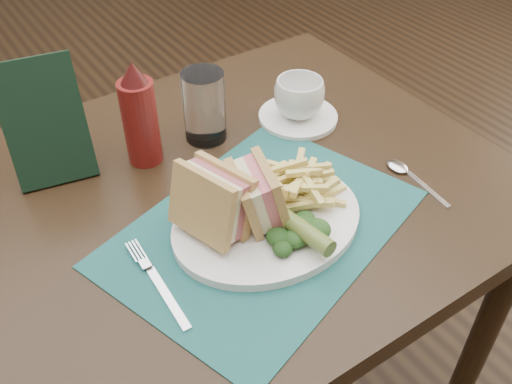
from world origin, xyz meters
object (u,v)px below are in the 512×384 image
(coffee_cup, at_px, (299,98))
(drinking_glass, at_px, (204,106))
(placemat, at_px, (263,227))
(check_presenter, at_px, (45,123))
(ketchup_bottle, at_px, (139,113))
(sandwich_half_a, at_px, (202,209))
(sandwich_half_b, at_px, (244,196))
(plate, at_px, (267,222))
(table_main, at_px, (237,320))
(saucer, at_px, (298,117))

(coffee_cup, bearing_deg, drinking_glass, 164.84)
(placemat, relative_size, coffee_cup, 4.88)
(check_presenter, bearing_deg, ketchup_bottle, -8.36)
(check_presenter, bearing_deg, placemat, -44.62)
(sandwich_half_a, relative_size, ketchup_bottle, 0.59)
(placemat, height_order, sandwich_half_b, sandwich_half_b)
(plate, relative_size, drinking_glass, 2.31)
(plate, bearing_deg, ketchup_bottle, 106.98)
(sandwich_half_a, bearing_deg, check_presenter, 95.80)
(table_main, relative_size, plate, 3.00)
(table_main, xyz_separation_m, sandwich_half_a, (-0.11, -0.10, 0.45))
(placemat, height_order, sandwich_half_a, sandwich_half_a)
(plate, height_order, saucer, plate)
(placemat, relative_size, drinking_glass, 3.51)
(plate, distance_m, check_presenter, 0.39)
(ketchup_bottle, bearing_deg, table_main, -56.78)
(placemat, xyz_separation_m, sandwich_half_b, (-0.02, 0.01, 0.06))
(sandwich_half_b, relative_size, drinking_glass, 0.74)
(sandwich_half_a, bearing_deg, plate, -28.02)
(saucer, height_order, drinking_glass, drinking_glass)
(table_main, distance_m, drinking_glass, 0.46)
(table_main, xyz_separation_m, plate, (-0.01, -0.12, 0.38))
(sandwich_half_a, bearing_deg, saucer, 13.98)
(sandwich_half_b, xyz_separation_m, ketchup_bottle, (-0.05, 0.24, 0.03))
(placemat, bearing_deg, sandwich_half_b, 151.20)
(plate, bearing_deg, coffee_cup, 43.81)
(sandwich_half_b, relative_size, check_presenter, 0.47)
(placemat, relative_size, ketchup_bottle, 2.46)
(table_main, xyz_separation_m, coffee_cup, (0.20, 0.09, 0.42))
(placemat, distance_m, plate, 0.01)
(ketchup_bottle, bearing_deg, sandwich_half_a, -94.74)
(sandwich_half_b, distance_m, ketchup_bottle, 0.25)
(ketchup_bottle, height_order, check_presenter, check_presenter)
(placemat, xyz_separation_m, ketchup_bottle, (-0.07, 0.26, 0.09))
(coffee_cup, bearing_deg, saucer, 0.00)
(sandwich_half_b, bearing_deg, placemat, -12.33)
(table_main, distance_m, saucer, 0.44)
(sandwich_half_a, xyz_separation_m, sandwich_half_b, (0.07, -0.01, -0.01))
(ketchup_bottle, distance_m, check_presenter, 0.15)
(placemat, bearing_deg, drinking_glass, 79.09)
(sandwich_half_a, height_order, saucer, sandwich_half_a)
(sandwich_half_a, height_order, ketchup_bottle, ketchup_bottle)
(drinking_glass, bearing_deg, plate, -99.22)
(sandwich_half_a, distance_m, sandwich_half_b, 0.07)
(table_main, bearing_deg, sandwich_half_a, -137.98)
(sandwich_half_b, relative_size, coffee_cup, 1.03)
(sandwich_half_b, xyz_separation_m, saucer, (0.25, 0.19, -0.06))
(coffee_cup, distance_m, drinking_glass, 0.18)
(placemat, relative_size, sandwich_half_a, 4.19)
(ketchup_bottle, bearing_deg, saucer, -9.40)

